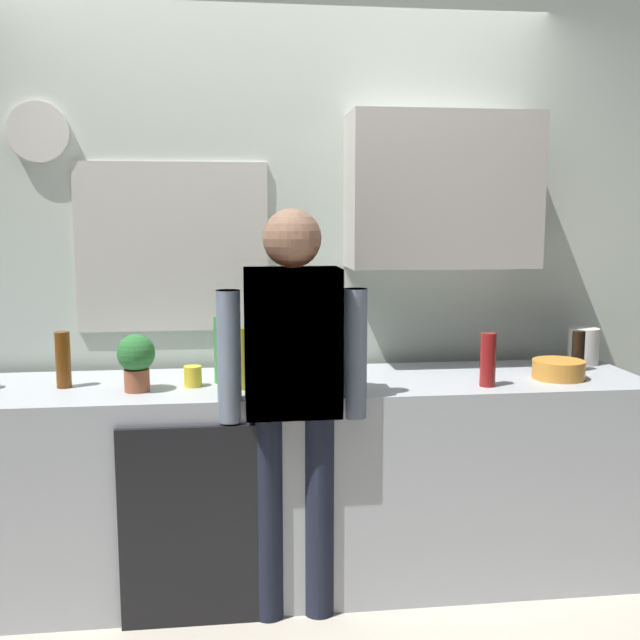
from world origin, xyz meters
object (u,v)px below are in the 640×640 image
(bottle_olive_oil, at_px, (247,359))
(person_guest, at_px, (293,381))
(coffee_maker, at_px, (302,352))
(bottle_dark_sauce, at_px, (578,351))
(bottle_clear_soda, at_px, (225,349))
(person_at_sink, at_px, (293,381))
(bottle_amber_beer, at_px, (63,360))
(storage_canister, at_px, (583,346))
(potted_plant, at_px, (136,359))
(bottle_red_vinegar, at_px, (488,360))
(bottle_green_wine, at_px, (279,342))
(mixing_bowl, at_px, (558,369))
(cup_yellow_cup, at_px, (193,376))

(bottle_olive_oil, height_order, person_guest, person_guest)
(coffee_maker, relative_size, bottle_dark_sauce, 1.83)
(bottle_clear_soda, bearing_deg, person_at_sink, -50.77)
(bottle_olive_oil, xyz_separation_m, bottle_amber_beer, (-0.74, 0.12, -0.01))
(bottle_dark_sauce, distance_m, bottle_amber_beer, 2.22)
(bottle_olive_oil, relative_size, bottle_dark_sauce, 1.39)
(coffee_maker, bearing_deg, storage_canister, 12.93)
(bottle_dark_sauce, bearing_deg, storage_canister, 55.68)
(bottle_clear_soda, bearing_deg, person_guest, -50.77)
(coffee_maker, height_order, person_guest, person_guest)
(potted_plant, height_order, storage_canister, potted_plant)
(bottle_red_vinegar, distance_m, bottle_green_wine, 0.89)
(bottle_clear_soda, height_order, mixing_bowl, bottle_clear_soda)
(bottle_red_vinegar, relative_size, bottle_dark_sauce, 1.22)
(cup_yellow_cup, bearing_deg, bottle_amber_beer, 174.78)
(coffee_maker, relative_size, person_guest, 0.21)
(bottle_red_vinegar, distance_m, person_at_sink, 0.82)
(bottle_green_wine, height_order, bottle_dark_sauce, bottle_green_wine)
(cup_yellow_cup, height_order, person_at_sink, person_at_sink)
(mixing_bowl, distance_m, person_at_sink, 1.18)
(bottle_olive_oil, relative_size, bottle_green_wine, 0.83)
(bottle_clear_soda, relative_size, bottle_amber_beer, 1.22)
(bottle_dark_sauce, bearing_deg, bottle_clear_soda, -178.52)
(coffee_maker, relative_size, bottle_clear_soda, 1.18)
(coffee_maker, xyz_separation_m, mixing_bowl, (1.10, 0.03, -0.11))
(bottle_green_wine, xyz_separation_m, person_guest, (0.02, -0.41, -0.08))
(mixing_bowl, bearing_deg, coffee_maker, -178.60)
(bottle_clear_soda, xyz_separation_m, potted_plant, (-0.35, -0.12, -0.01))
(bottle_green_wine, relative_size, potted_plant, 1.30)
(bottle_dark_sauce, height_order, cup_yellow_cup, bottle_dark_sauce)
(bottle_amber_beer, bearing_deg, bottle_dark_sauce, 1.43)
(bottle_olive_oil, height_order, bottle_dark_sauce, bottle_olive_oil)
(bottle_amber_beer, relative_size, potted_plant, 1.00)
(bottle_clear_soda, height_order, potted_plant, bottle_clear_soda)
(bottle_red_vinegar, xyz_separation_m, potted_plant, (-1.41, 0.09, 0.02))
(potted_plant, bearing_deg, bottle_clear_soda, 18.61)
(mixing_bowl, distance_m, potted_plant, 1.77)
(bottle_green_wine, relative_size, person_guest, 0.19)
(bottle_clear_soda, relative_size, potted_plant, 1.22)
(mixing_bowl, bearing_deg, bottle_olive_oil, -178.56)
(bottle_green_wine, xyz_separation_m, person_at_sink, (0.02, -0.41, -0.08))
(bottle_green_wine, bearing_deg, coffee_maker, -71.74)
(bottle_amber_beer, height_order, mixing_bowl, bottle_amber_beer)
(storage_canister, relative_size, person_at_sink, 0.11)
(bottle_olive_oil, xyz_separation_m, bottle_green_wine, (0.14, 0.24, 0.03))
(coffee_maker, relative_size, bottle_green_wine, 1.10)
(mixing_bowl, bearing_deg, person_at_sink, -169.75)
(coffee_maker, distance_m, bottle_clear_soda, 0.34)
(storage_canister, relative_size, person_guest, 0.11)
(bottle_olive_oil, xyz_separation_m, cup_yellow_cup, (-0.22, 0.08, -0.08))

